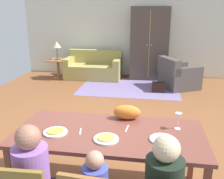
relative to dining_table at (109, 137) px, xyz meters
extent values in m
cube|color=brown|center=(-0.27, 2.18, -0.70)|extent=(6.80, 6.76, 0.02)
cube|color=silver|center=(-0.27, 5.61, 0.66)|extent=(6.80, 0.10, 2.70)
cube|color=brown|center=(0.00, 0.00, 0.05)|extent=(2.00, 0.92, 0.04)
cube|color=brown|center=(-0.94, -0.40, -0.33)|extent=(0.06, 0.06, 0.72)
cube|color=brown|center=(-0.94, 0.40, -0.33)|extent=(0.06, 0.06, 0.72)
cube|color=brown|center=(0.94, 0.40, -0.33)|extent=(0.06, 0.06, 0.72)
cylinder|color=silver|center=(-0.55, -0.12, 0.08)|extent=(0.25, 0.25, 0.02)
cylinder|color=gold|center=(-0.55, -0.12, 0.09)|extent=(0.17, 0.17, 0.01)
cylinder|color=silver|center=(0.00, -0.18, 0.08)|extent=(0.25, 0.25, 0.02)
cylinder|color=gold|center=(0.00, -0.18, 0.09)|extent=(0.17, 0.17, 0.01)
cylinder|color=white|center=(0.55, -0.10, 0.08)|extent=(0.25, 0.25, 0.02)
cylinder|color=silver|center=(0.72, 0.18, 0.07)|extent=(0.06, 0.06, 0.01)
cylinder|color=silver|center=(0.72, 0.18, 0.12)|extent=(0.01, 0.01, 0.09)
cone|color=silver|center=(0.72, 0.18, 0.21)|extent=(0.07, 0.07, 0.09)
cube|color=silver|center=(-0.30, -0.05, 0.07)|extent=(0.05, 0.15, 0.01)
cube|color=silver|center=(0.18, 0.10, 0.07)|extent=(0.03, 0.17, 0.01)
cylinder|color=#9563B4|center=(-0.55, -0.68, -0.01)|extent=(0.30, 0.30, 0.46)
sphere|color=#9C6953|center=(-0.55, -0.68, 0.31)|extent=(0.21, 0.21, 0.21)
sphere|color=tan|center=(0.00, -0.68, 0.16)|extent=(0.15, 0.15, 0.15)
sphere|color=beige|center=(0.55, -0.68, 0.31)|extent=(0.21, 0.21, 0.21)
ellipsoid|color=orange|center=(0.15, 0.36, 0.15)|extent=(0.32, 0.17, 0.17)
cube|color=slate|center=(-0.17, 4.16, -0.69)|extent=(2.60, 1.80, 0.01)
cube|color=tan|center=(-1.34, 4.96, -0.48)|extent=(1.66, 0.84, 0.42)
cube|color=tan|center=(-1.34, 5.30, -0.07)|extent=(1.66, 0.20, 0.40)
cube|color=tan|center=(-2.08, 4.96, -0.17)|extent=(0.18, 0.84, 0.20)
cube|color=tan|center=(-0.60, 4.96, -0.17)|extent=(0.18, 0.84, 0.20)
cube|color=#494443|center=(1.15, 4.36, -0.48)|extent=(1.14, 1.14, 0.42)
cube|color=#494443|center=(0.85, 4.20, -0.07)|extent=(0.57, 0.85, 0.40)
cube|color=#494443|center=(1.31, 4.06, -0.17)|extent=(0.83, 0.55, 0.20)
cube|color=#494443|center=(0.99, 4.66, -0.17)|extent=(0.83, 0.55, 0.20)
cube|color=#4A3E38|center=(0.31, 5.22, 0.36)|extent=(1.10, 0.56, 2.10)
cube|color=#B39A3C|center=(0.31, 4.94, 0.36)|extent=(0.02, 0.01, 1.89)
sphere|color=#B39A3C|center=(0.25, 4.93, 0.36)|extent=(0.04, 0.04, 0.04)
sphere|color=#B39A3C|center=(0.37, 4.93, 0.36)|extent=(0.04, 0.04, 0.04)
cube|color=#96623A|center=(-2.38, 4.76, -0.13)|extent=(0.56, 0.56, 0.03)
cylinder|color=#96623A|center=(-2.38, 4.76, -0.42)|extent=(0.08, 0.08, 0.55)
cylinder|color=#96623A|center=(-2.38, 4.76, -0.68)|extent=(0.36, 0.36, 0.03)
cylinder|color=#50382E|center=(-2.38, 4.76, -0.10)|extent=(0.16, 0.16, 0.02)
cylinder|color=#50382E|center=(-2.38, 4.76, 0.08)|extent=(0.02, 0.02, 0.34)
cone|color=#D2B38B|center=(-2.38, 4.76, 0.34)|extent=(0.26, 0.26, 0.18)
cube|color=black|center=(0.60, 3.86, -0.56)|extent=(0.32, 0.16, 0.26)
camera|label=1|loc=(0.41, -2.39, 1.29)|focal=40.74mm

